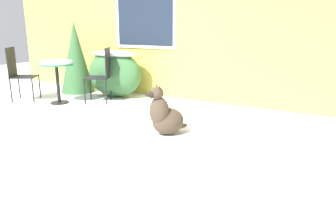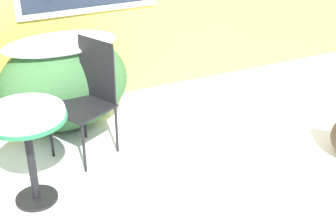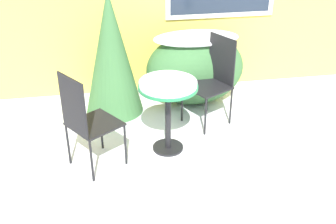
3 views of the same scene
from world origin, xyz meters
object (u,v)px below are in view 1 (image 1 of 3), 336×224
patio_table (57,68)px  patio_chair_far_side (19,72)px  patio_chair_near_table (102,73)px  dog (165,117)px

patio_table → patio_chair_far_side: size_ratio=0.77×
patio_chair_near_table → patio_chair_far_side: bearing=-91.7°
patio_chair_near_table → patio_chair_far_side: (-1.47, -0.74, 0.00)m
patio_table → dog: patio_table is taller
patio_table → patio_chair_near_table: size_ratio=0.77×
patio_chair_far_side → patio_chair_near_table: bearing=-97.2°
patio_table → dog: 2.80m
patio_chair_near_table → patio_chair_far_side: 1.64m
patio_chair_near_table → dog: (2.08, -1.10, -0.31)m
patio_chair_near_table → dog: bearing=33.7°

